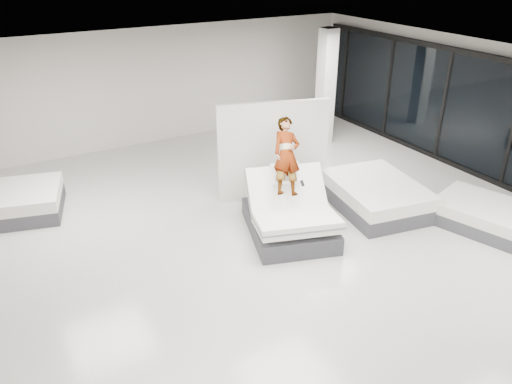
% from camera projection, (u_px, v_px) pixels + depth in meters
% --- Properties ---
extents(room, '(14.00, 14.04, 3.20)m').
position_uv_depth(room, '(296.00, 176.00, 8.52)').
color(room, beige).
rests_on(room, ground).
extents(hero_bed, '(2.07, 2.39, 1.33)m').
position_uv_depth(hero_bed, '(290.00, 216.00, 9.73)').
color(hero_bed, '#3C3C41').
rests_on(hero_bed, floor).
extents(person, '(0.99, 1.59, 1.20)m').
position_uv_depth(person, '(287.00, 169.00, 9.64)').
color(person, slate).
rests_on(person, hero_bed).
extents(remote, '(0.09, 0.15, 0.08)m').
position_uv_depth(remote, '(302.00, 183.00, 9.45)').
color(remote, black).
rests_on(remote, person).
extents(divider_panel, '(2.36, 0.83, 2.22)m').
position_uv_depth(divider_panel, '(273.00, 151.00, 10.86)').
color(divider_panel, silver).
rests_on(divider_panel, floor).
extents(flat_bed_right_far, '(1.99, 2.44, 0.60)m').
position_uv_depth(flat_bed_right_far, '(376.00, 195.00, 10.74)').
color(flat_bed_right_far, '#3C3C41').
rests_on(flat_bed_right_far, floor).
extents(flat_bed_right_near, '(1.83, 2.13, 0.50)m').
position_uv_depth(flat_bed_right_near, '(484.00, 215.00, 10.06)').
color(flat_bed_right_near, '#3C3C41').
rests_on(flat_bed_right_near, floor).
extents(flat_bed_left_far, '(2.39, 2.02, 0.57)m').
position_uv_depth(flat_bed_left_far, '(9.00, 203.00, 10.46)').
color(flat_bed_left_far, '#3C3C41').
rests_on(flat_bed_left_far, floor).
extents(column, '(0.40, 0.40, 3.20)m').
position_uv_depth(column, '(326.00, 88.00, 13.79)').
color(column, silver).
rests_on(column, floor).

